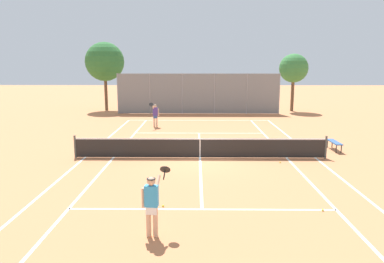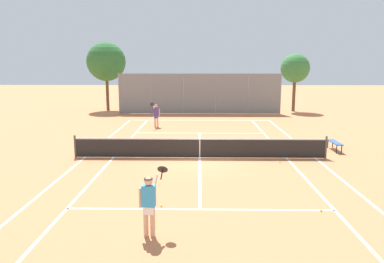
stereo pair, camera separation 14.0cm
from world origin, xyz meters
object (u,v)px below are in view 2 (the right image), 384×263
Objects in this scene: player_far_left at (156,114)px; loose_tennis_ball_4 at (155,152)px; tree_behind_left at (106,63)px; tennis_net at (200,147)px; player_near_side at (149,202)px; loose_tennis_ball_2 at (321,210)px; courtside_bench at (335,143)px; loose_tennis_ball_1 at (280,162)px; tree_behind_right at (296,69)px; loose_tennis_ball_3 at (161,206)px.

loose_tennis_ball_4 is at bearing -83.89° from player_far_left.
player_far_left is 0.28× the size of tree_behind_left.
tennis_net is 6.76× the size of player_near_side.
tree_behind_left is (-12.49, 24.77, 4.47)m from loose_tennis_ball_2.
courtside_bench is (8.28, 9.86, -0.52)m from player_near_side.
tree_behind_left is at bearing 110.84° from loose_tennis_ball_4.
loose_tennis_ball_4 is 9.23m from courtside_bench.
player_far_left is at bearing 124.76° from loose_tennis_ball_1.
tree_behind_right is (5.27, 18.75, 3.85)m from loose_tennis_ball_1.
loose_tennis_ball_3 is at bearing -101.12° from tennis_net.
tree_behind_right reaches higher than player_near_side.
tree_behind_right is at bearing 68.61° from player_near_side.
loose_tennis_ball_1 is at bearing -57.03° from tree_behind_left.
courtside_bench is at bearing 43.84° from loose_tennis_ball_3.
courtside_bench reaches higher than loose_tennis_ball_4.
tree_behind_left reaches higher than tree_behind_right.
tree_behind_left reaches higher than loose_tennis_ball_1.
courtside_bench is at bearing -46.52° from tree_behind_left.
loose_tennis_ball_1 is at bearing -55.24° from player_far_left.
loose_tennis_ball_4 is (-1.02, 7.21, 0.00)m from loose_tennis_ball_3.
loose_tennis_ball_1 is at bearing -142.75° from courtside_bench.
tree_behind_right is (11.13, 16.86, 3.85)m from loose_tennis_ball_4.
loose_tennis_ball_3 is at bearing -72.77° from tree_behind_left.
tree_behind_left is (-7.59, 24.48, 4.47)m from loose_tennis_ball_3.
loose_tennis_ball_2 is 0.01× the size of tree_behind_left.
tree_behind_left is at bearing 122.97° from loose_tennis_ball_1.
player_far_left is at bearing 144.70° from courtside_bench.
player_near_side is at bearing -84.12° from player_far_left.
player_near_side is 26.88× the size of loose_tennis_ball_3.
loose_tennis_ball_1 and loose_tennis_ball_2 have the same top height.
tennis_net reaches higher than courtside_bench.
courtside_bench is 23.28m from tree_behind_left.
tree_behind_right is at bearing 63.54° from tennis_net.
loose_tennis_ball_2 and loose_tennis_ball_4 have the same top height.
player_near_side is 8.88m from loose_tennis_ball_1.
loose_tennis_ball_2 is (3.68, -6.49, -0.48)m from tennis_net.
loose_tennis_ball_1 is 19.86m from tree_behind_right.
loose_tennis_ball_2 and loose_tennis_ball_3 have the same top height.
courtside_bench is 16.70m from tree_behind_right.
tree_behind_left reaches higher than player_near_side.
tree_behind_left is at bearing 133.48° from courtside_bench.
tree_behind_left is (-12.43, 19.17, 4.47)m from loose_tennis_ball_1.
loose_tennis_ball_4 is at bearing 98.05° from loose_tennis_ball_3.
loose_tennis_ball_2 is at bearing -66.13° from player_far_left.
courtside_bench is at bearing 3.98° from loose_tennis_ball_4.
courtside_bench reaches higher than loose_tennis_ball_1.
tree_behind_right is at bearing 77.92° from loose_tennis_ball_2.
loose_tennis_ball_1 is at bearing 90.61° from loose_tennis_ball_2.
loose_tennis_ball_1 is 0.01× the size of tree_behind_right.
player_far_left is at bearing 113.87° from loose_tennis_ball_2.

